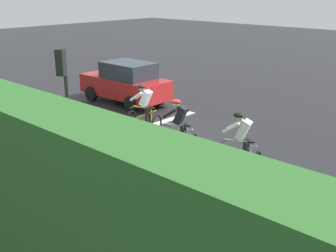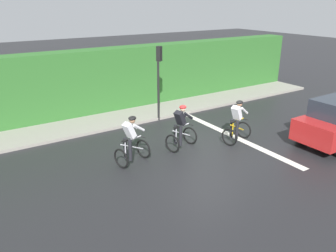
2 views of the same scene
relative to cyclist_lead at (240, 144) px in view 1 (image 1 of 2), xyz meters
name	(u,v)px [view 1 (image 1 of 2)]	position (x,y,z in m)	size (l,w,h in m)	color
ground_plane	(154,142)	(-0.04, -3.26, -0.80)	(80.00, 80.00, 0.00)	black
sidewalk_kerb	(68,218)	(4.61, -1.26, -0.74)	(2.80, 24.58, 0.12)	gray
stone_wall_low	(30,229)	(5.51, -1.26, -0.58)	(0.44, 24.58, 0.43)	gray
hedge_wall	(7,172)	(5.81, -1.26, 0.74)	(1.10, 24.58, 3.07)	#2D6628
road_marking_stop_line	(127,133)	(-0.04, -4.56, -0.79)	(7.00, 0.30, 0.01)	silver
cyclist_lead	(240,144)	(0.00, 0.00, 0.00)	(0.95, 1.22, 1.66)	black
cyclist_second	(179,128)	(0.10, -2.09, 0.00)	(0.94, 1.22, 1.66)	black
cyclist_mid	(144,110)	(-0.56, -4.24, 0.00)	(0.93, 1.22, 1.66)	black
car_red	(126,82)	(-2.76, -7.63, 0.08)	(1.91, 4.11, 1.76)	#B21E1E
traffic_light_near_crossing	(65,95)	(3.27, -3.09, 1.43)	(0.27, 0.29, 3.34)	black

